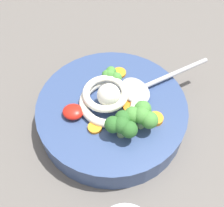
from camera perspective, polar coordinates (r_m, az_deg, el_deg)
name	(u,v)px	position (r cm, az deg, el deg)	size (l,w,h in cm)	color
table_slab	(105,125)	(50.58, -1.36, -4.36)	(97.27, 97.27, 3.46)	#5B5651
soup_bowl	(112,111)	(47.13, 0.00, -1.64)	(24.74, 24.74, 4.67)	#334775
noodle_pile	(108,97)	(44.46, -0.73, 1.38)	(10.58, 10.38, 4.25)	silver
soup_spoon	(142,87)	(46.64, 6.19, 3.28)	(15.49, 13.50, 1.60)	#B7B7BC
chili_sauce_dollop	(73,112)	(43.84, -7.99, -1.69)	(3.33, 3.00, 1.50)	red
broccoli_floret_beside_noodles	(122,125)	(40.12, 1.99, -4.35)	(4.93, 4.25, 3.90)	#7A9E60
broccoli_floret_rear	(112,75)	(46.99, 0.07, 5.88)	(3.46, 2.98, 2.74)	#7A9E60
broccoli_floret_beside_chili	(142,115)	(41.11, 6.08, -2.40)	(5.12, 4.41, 4.05)	#7A9E60
carrot_slice_extra_b	(130,106)	(44.74, 3.76, -0.54)	(2.45, 2.45, 0.55)	orange
carrot_slice_near_spoon	(95,127)	(42.48, -3.53, -4.92)	(2.14, 2.14, 0.54)	orange
carrot_slice_far	(156,119)	(43.65, 8.91, -3.09)	(2.39, 2.39, 0.77)	orange
carrot_slice_extra_a	(119,73)	(49.36, 1.49, 6.30)	(2.38, 2.38, 0.46)	orange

